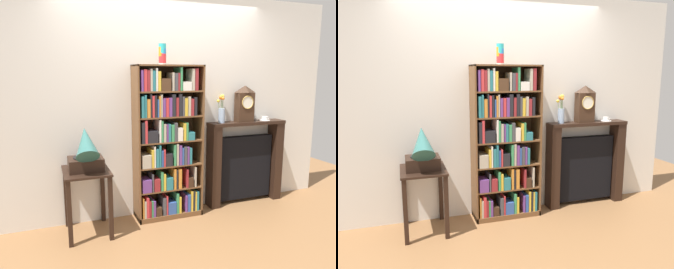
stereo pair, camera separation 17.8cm
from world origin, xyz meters
The scene contains 10 objects.
ground_plane centered at (0.00, 0.00, -0.01)m, with size 7.45×6.40×0.02m, color brown.
wall_back centered at (0.07, 0.34, 1.30)m, with size 4.45×0.08×2.60m, color silver.
bookshelf centered at (-0.02, 0.14, 0.87)m, with size 0.78×0.30×1.78m.
cup_stack centered at (-0.07, 0.13, 1.89)m, with size 0.08×0.08×0.22m.
side_table_left centered at (-0.96, 0.03, 0.52)m, with size 0.47×0.55×0.70m.
gramophone centered at (-0.96, -0.03, 0.91)m, with size 0.35×0.46×0.52m.
fireplace_mantel centered at (1.10, 0.21, 0.53)m, with size 1.05×0.21×1.08m.
mantel_clock centered at (1.05, 0.19, 1.31)m, with size 0.22×0.14×0.46m.
flower_vase centered at (0.73, 0.20, 1.24)m, with size 0.11×0.16×0.35m.
teacup_with_saucer centered at (1.37, 0.20, 1.10)m, with size 0.14×0.14×0.05m.
Camera 1 is at (-1.32, -3.36, 1.68)m, focal length 35.29 mm.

